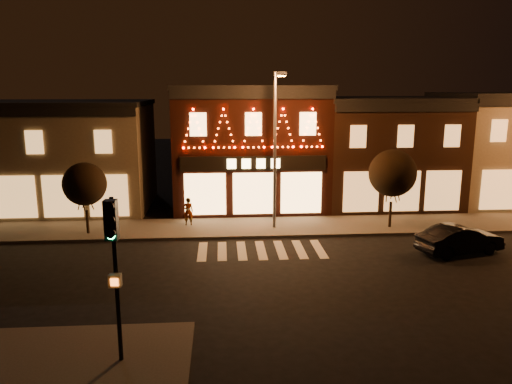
{
  "coord_description": "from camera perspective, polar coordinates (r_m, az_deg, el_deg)",
  "views": [
    {
      "loc": [
        -1.98,
        -20.12,
        8.24
      ],
      "look_at": [
        -0.26,
        4.0,
        3.06
      ],
      "focal_mm": 34.73,
      "sensor_mm": 36.0,
      "label": 1
    }
  ],
  "objects": [
    {
      "name": "building_right_b",
      "position": [
        40.02,
        26.83,
        4.58
      ],
      "size": [
        9.2,
        8.28,
        7.8
      ],
      "color": "#6D604D",
      "rests_on": "ground"
    },
    {
      "name": "sidewalk_far",
      "position": [
        29.55,
        3.84,
        -3.99
      ],
      "size": [
        44.0,
        4.0,
        0.15
      ],
      "primitive_type": "cube",
      "color": "#47423D",
      "rests_on": "ground"
    },
    {
      "name": "traffic_signal_near",
      "position": [
        14.74,
        -16.1,
        -6.35
      ],
      "size": [
        0.37,
        0.52,
        5.04
      ],
      "rotation": [
        0.0,
        0.0,
        -0.06
      ],
      "color": "black",
      "rests_on": "sidewalk_near"
    },
    {
      "name": "building_left",
      "position": [
        36.14,
        -21.84,
        3.94
      ],
      "size": [
        12.2,
        8.28,
        7.3
      ],
      "color": "#6D604D",
      "rests_on": "ground"
    },
    {
      "name": "building_pulp",
      "position": [
        34.4,
        -0.74,
        5.27
      ],
      "size": [
        10.2,
        8.34,
        8.3
      ],
      "color": "black",
      "rests_on": "ground"
    },
    {
      "name": "streetlamp_mid",
      "position": [
        27.9,
        2.29,
        6.17
      ],
      "size": [
        0.58,
        2.04,
        8.9
      ],
      "rotation": [
        0.0,
        0.0,
        -0.07
      ],
      "color": "#59595E",
      "rests_on": "sidewalk_far"
    },
    {
      "name": "pedestrian",
      "position": [
        29.6,
        -7.82,
        -2.22
      ],
      "size": [
        0.65,
        0.47,
        1.67
      ],
      "primitive_type": "imported",
      "rotation": [
        0.0,
        0.0,
        3.26
      ],
      "color": "gray",
      "rests_on": "sidewalk_far"
    },
    {
      "name": "building_right_a",
      "position": [
        36.27,
        14.47,
        4.61
      ],
      "size": [
        9.2,
        8.28,
        7.5
      ],
      "color": "#361E13",
      "rests_on": "ground"
    },
    {
      "name": "tree_right",
      "position": [
        29.54,
        15.46,
        2.1
      ],
      "size": [
        2.73,
        2.73,
        4.56
      ],
      "rotation": [
        0.0,
        0.0,
        0.25
      ],
      "color": "black",
      "rests_on": "sidewalk_far"
    },
    {
      "name": "ground",
      "position": [
        21.83,
        1.46,
        -10.1
      ],
      "size": [
        120.0,
        120.0,
        0.0
      ],
      "primitive_type": "plane",
      "color": "black",
      "rests_on": "ground"
    },
    {
      "name": "dark_sedan",
      "position": [
        26.92,
        22.43,
        -5.08
      ],
      "size": [
        4.64,
        2.62,
        1.45
      ],
      "primitive_type": "imported",
      "rotation": [
        0.0,
        0.0,
        1.83
      ],
      "color": "black",
      "rests_on": "ground"
    },
    {
      "name": "tree_left",
      "position": [
        28.89,
        -19.13,
        0.87
      ],
      "size": [
        2.4,
        2.4,
        4.01
      ],
      "rotation": [
        0.0,
        0.0,
        0.01
      ],
      "color": "black",
      "rests_on": "sidewalk_far"
    }
  ]
}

